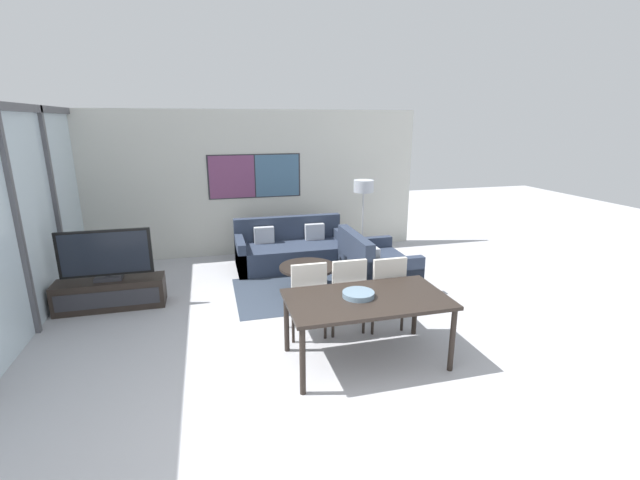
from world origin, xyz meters
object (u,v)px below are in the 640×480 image
(tv_console, at_px, (111,294))
(sofa_main, at_px, (291,251))
(coffee_table, at_px, (308,272))
(dining_chair_centre, at_px, (346,291))
(dining_table, at_px, (367,303))
(dining_chair_left, at_px, (307,295))
(sofa_side, at_px, (373,267))
(floor_lamp, at_px, (363,192))
(fruit_bowl, at_px, (358,294))
(television, at_px, (106,255))
(dining_chair_right, at_px, (385,289))

(tv_console, xyz_separation_m, sofa_main, (2.86, 1.21, 0.06))
(sofa_main, relative_size, coffee_table, 2.29)
(dining_chair_centre, bearing_deg, dining_table, -90.00)
(sofa_main, distance_m, dining_chair_left, 2.78)
(sofa_side, xyz_separation_m, floor_lamp, (0.20, 1.08, 1.06))
(tv_console, xyz_separation_m, dining_chair_centre, (3.02, -1.54, 0.33))
(sofa_main, height_order, dining_chair_left, dining_chair_left)
(tv_console, distance_m, sofa_side, 3.98)
(dining_table, distance_m, dining_chair_centre, 0.73)
(floor_lamp, bearing_deg, tv_console, -165.93)
(fruit_bowl, bearing_deg, sofa_main, 91.24)
(sofa_side, bearing_deg, sofa_main, 42.15)
(coffee_table, bearing_deg, sofa_main, 90.00)
(television, xyz_separation_m, floor_lamp, (4.19, 1.05, 0.55))
(sofa_main, relative_size, dining_chair_right, 2.05)
(television, bearing_deg, sofa_main, 22.86)
(dining_table, bearing_deg, tv_console, 143.32)
(sofa_side, xyz_separation_m, dining_table, (-0.96, -2.21, 0.41))
(sofa_main, xyz_separation_m, dining_chair_left, (-0.34, -2.74, 0.27))
(sofa_main, bearing_deg, floor_lamp, -6.72)
(coffee_table, bearing_deg, fruit_bowl, -87.99)
(sofa_side, distance_m, dining_table, 2.45)
(fruit_bowl, bearing_deg, dining_chair_left, 121.78)
(dining_table, distance_m, dining_chair_right, 0.84)
(coffee_table, bearing_deg, dining_table, -85.74)
(dining_table, xyz_separation_m, floor_lamp, (1.17, 3.30, 0.65))
(sofa_main, bearing_deg, dining_chair_centre, -86.68)
(tv_console, distance_m, sofa_main, 3.10)
(tv_console, height_order, sofa_side, sofa_side)
(dining_table, height_order, floor_lamp, floor_lamp)
(sofa_side, relative_size, coffee_table, 1.53)
(tv_console, distance_m, fruit_bowl, 3.71)
(sofa_main, height_order, dining_chair_right, dining_chair_right)
(tv_console, bearing_deg, floor_lamp, 14.07)
(coffee_table, height_order, dining_table, dining_table)
(television, relative_size, sofa_side, 0.90)
(tv_console, height_order, dining_chair_left, dining_chair_left)
(dining_chair_left, bearing_deg, sofa_side, 45.76)
(dining_chair_centre, bearing_deg, coffee_table, 96.39)
(sofa_main, xyz_separation_m, dining_chair_right, (0.66, -2.79, 0.27))
(sofa_side, distance_m, floor_lamp, 1.53)
(sofa_side, bearing_deg, coffee_table, 94.07)
(dining_chair_right, bearing_deg, sofa_side, 73.38)
(dining_chair_right, bearing_deg, fruit_bowl, -133.46)
(tv_console, bearing_deg, dining_chair_left, -31.43)
(coffee_table, height_order, fruit_bowl, fruit_bowl)
(dining_table, xyz_separation_m, dining_chair_right, (0.50, 0.66, -0.14))
(television, distance_m, sofa_side, 4.01)
(dining_chair_left, bearing_deg, floor_lamp, 57.18)
(dining_chair_centre, bearing_deg, tv_console, 153.02)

